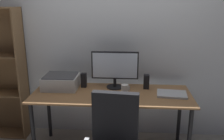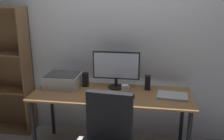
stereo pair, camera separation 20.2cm
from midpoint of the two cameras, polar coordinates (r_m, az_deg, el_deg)
name	(u,v)px [view 1 (the left image)]	position (r m, az deg, el deg)	size (l,w,h in m)	color
back_wall	(114,37)	(3.13, -1.33, 7.63)	(6.40, 0.10, 2.60)	silver
desk	(111,100)	(2.82, -2.22, -6.92)	(1.78, 0.66, 0.74)	olive
monitor	(115,67)	(2.89, -1.34, 0.61)	(0.55, 0.20, 0.44)	black
keyboard	(111,98)	(2.65, -2.41, -6.41)	(0.29, 0.11, 0.02)	black
mouse	(132,97)	(2.66, 2.44, -6.18)	(0.06, 0.10, 0.03)	black
coffee_mug	(125,89)	(2.80, 0.91, -4.31)	(0.10, 0.08, 0.09)	white
laptop	(172,94)	(2.80, 11.58, -5.43)	(0.32, 0.23, 0.02)	#B7BABC
speaker_left	(84,80)	(2.99, -8.44, -2.36)	(0.06, 0.07, 0.17)	black
speaker_right	(146,82)	(2.92, 5.94, -2.71)	(0.06, 0.07, 0.17)	black
printer	(61,81)	(3.01, -13.53, -2.60)	(0.40, 0.34, 0.16)	silver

